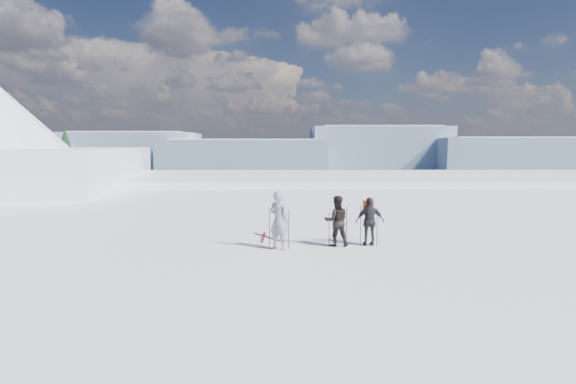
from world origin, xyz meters
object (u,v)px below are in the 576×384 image
skier_grey (279,220)px  skier_pack (370,222)px  skier_dark (336,221)px  skis_loose (265,237)px

skier_grey → skier_pack: bearing=-137.4°
skier_dark → skis_loose: (-2.36, 1.37, -0.81)m
skier_grey → skis_loose: skier_grey is taller
skier_dark → skis_loose: size_ratio=0.97×
skier_pack → skis_loose: size_ratio=0.93×
skier_dark → skier_pack: size_ratio=1.04×
skier_pack → skis_loose: (-3.46, 1.32, -0.78)m
skier_pack → skier_dark: bearing=0.6°
skier_grey → skis_loose: bearing=-41.0°
skier_grey → skier_dark: (1.86, 0.42, -0.10)m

